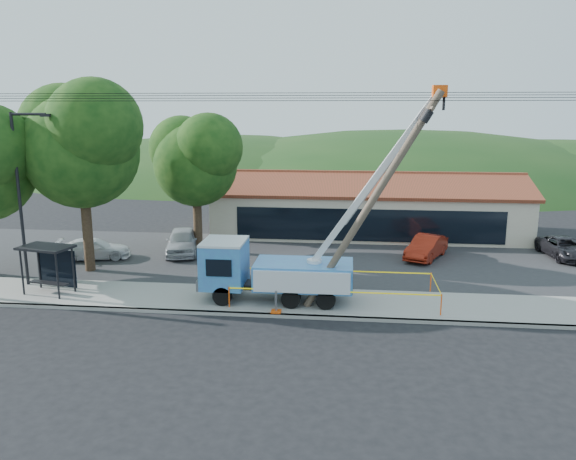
{
  "coord_description": "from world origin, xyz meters",
  "views": [
    {
      "loc": [
        2.63,
        -21.49,
        9.22
      ],
      "look_at": [
        -0.27,
        5.0,
        3.39
      ],
      "focal_mm": 35.0,
      "sensor_mm": 36.0,
      "label": 1
    }
  ],
  "objects_px": {
    "bus_shelter": "(49,258)",
    "car_dark": "(564,259)",
    "utility_truck": "(273,268)",
    "car_white": "(95,260)",
    "leaning_pole": "(377,193)",
    "car_silver": "(183,255)",
    "car_red": "(426,260)"
  },
  "relations": [
    {
      "from": "leaning_pole",
      "to": "car_red",
      "type": "height_order",
      "value": "leaning_pole"
    },
    {
      "from": "car_red",
      "to": "bus_shelter",
      "type": "bearing_deg",
      "value": -130.19
    },
    {
      "from": "utility_truck",
      "to": "leaning_pole",
      "type": "xyz_separation_m",
      "value": [
        4.73,
        -0.7,
        3.76
      ]
    },
    {
      "from": "car_white",
      "to": "car_dark",
      "type": "relative_size",
      "value": 0.96
    },
    {
      "from": "utility_truck",
      "to": "car_silver",
      "type": "relative_size",
      "value": 2.33
    },
    {
      "from": "leaning_pole",
      "to": "car_white",
      "type": "bearing_deg",
      "value": 157.03
    },
    {
      "from": "bus_shelter",
      "to": "leaning_pole",
      "type": "bearing_deg",
      "value": 9.78
    },
    {
      "from": "utility_truck",
      "to": "bus_shelter",
      "type": "distance_m",
      "value": 11.23
    },
    {
      "from": "utility_truck",
      "to": "bus_shelter",
      "type": "height_order",
      "value": "utility_truck"
    },
    {
      "from": "leaning_pole",
      "to": "car_dark",
      "type": "xyz_separation_m",
      "value": [
        12.13,
        10.49,
        -5.51
      ]
    },
    {
      "from": "utility_truck",
      "to": "car_silver",
      "type": "height_order",
      "value": "utility_truck"
    },
    {
      "from": "car_silver",
      "to": "leaning_pole",
      "type": "bearing_deg",
      "value": -50.0
    },
    {
      "from": "bus_shelter",
      "to": "car_dark",
      "type": "height_order",
      "value": "bus_shelter"
    },
    {
      "from": "leaning_pole",
      "to": "car_white",
      "type": "relative_size",
      "value": 2.3
    },
    {
      "from": "leaning_pole",
      "to": "car_dark",
      "type": "height_order",
      "value": "leaning_pole"
    },
    {
      "from": "utility_truck",
      "to": "car_dark",
      "type": "distance_m",
      "value": 19.57
    },
    {
      "from": "utility_truck",
      "to": "car_red",
      "type": "height_order",
      "value": "utility_truck"
    },
    {
      "from": "bus_shelter",
      "to": "car_white",
      "type": "xyz_separation_m",
      "value": [
        -0.78,
        6.48,
        -1.91
      ]
    },
    {
      "from": "car_dark",
      "to": "car_white",
      "type": "bearing_deg",
      "value": -179.52
    },
    {
      "from": "bus_shelter",
      "to": "car_silver",
      "type": "bearing_deg",
      "value": 75.02
    },
    {
      "from": "car_silver",
      "to": "car_white",
      "type": "height_order",
      "value": "car_silver"
    },
    {
      "from": "bus_shelter",
      "to": "car_red",
      "type": "xyz_separation_m",
      "value": [
        19.55,
        8.85,
        -1.91
      ]
    },
    {
      "from": "utility_truck",
      "to": "car_dark",
      "type": "bearing_deg",
      "value": 30.13
    },
    {
      "from": "utility_truck",
      "to": "car_red",
      "type": "xyz_separation_m",
      "value": [
        8.32,
        8.76,
        -1.75
      ]
    },
    {
      "from": "bus_shelter",
      "to": "car_dark",
      "type": "bearing_deg",
      "value": 31.35
    },
    {
      "from": "utility_truck",
      "to": "car_red",
      "type": "relative_size",
      "value": 2.6
    },
    {
      "from": "utility_truck",
      "to": "car_white",
      "type": "height_order",
      "value": "utility_truck"
    },
    {
      "from": "bus_shelter",
      "to": "car_red",
      "type": "bearing_deg",
      "value": 36.33
    },
    {
      "from": "bus_shelter",
      "to": "car_white",
      "type": "bearing_deg",
      "value": 108.84
    },
    {
      "from": "utility_truck",
      "to": "car_dark",
      "type": "relative_size",
      "value": 2.45
    },
    {
      "from": "bus_shelter",
      "to": "car_red",
      "type": "height_order",
      "value": "bus_shelter"
    },
    {
      "from": "utility_truck",
      "to": "car_white",
      "type": "distance_m",
      "value": 13.71
    }
  ]
}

